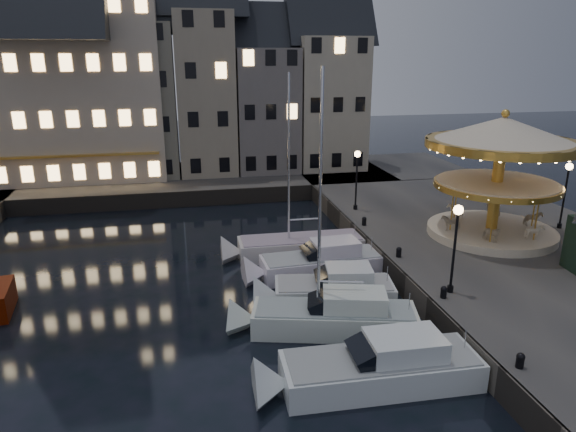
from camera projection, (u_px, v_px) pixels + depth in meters
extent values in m
plane|color=black|center=(303.00, 345.00, 21.75)|extent=(160.00, 160.00, 0.00)
cube|color=#474442|center=(513.00, 254.00, 29.84)|extent=(16.00, 56.00, 1.30)
cube|color=#474442|center=(146.00, 184.00, 46.17)|extent=(44.00, 12.00, 1.30)
cube|color=#47423A|center=(384.00, 265.00, 28.31)|extent=(0.15, 44.00, 1.30)
cube|color=#47423A|center=(167.00, 200.00, 40.95)|extent=(48.00, 0.15, 1.30)
cylinder|color=black|center=(450.00, 289.00, 23.63)|extent=(0.28, 0.28, 0.30)
cylinder|color=black|center=(454.00, 253.00, 23.10)|extent=(0.12, 0.12, 3.80)
sphere|color=#FFD18C|center=(458.00, 210.00, 22.48)|extent=(0.44, 0.44, 0.44)
cylinder|color=black|center=(355.00, 207.00, 36.24)|extent=(0.28, 0.28, 0.30)
cylinder|color=black|center=(356.00, 183.00, 35.71)|extent=(0.12, 0.12, 3.80)
sphere|color=#FFD18C|center=(358.00, 154.00, 35.09)|extent=(0.44, 0.44, 0.44)
cylinder|color=black|center=(559.00, 226.00, 32.34)|extent=(0.28, 0.28, 0.30)
cylinder|color=black|center=(564.00, 199.00, 31.81)|extent=(0.12, 0.12, 3.80)
sphere|color=#FFD18C|center=(569.00, 167.00, 31.19)|extent=(0.44, 0.44, 0.44)
cylinder|color=black|center=(520.00, 362.00, 17.89)|extent=(0.28, 0.28, 0.40)
sphere|color=black|center=(521.00, 357.00, 17.82)|extent=(0.30, 0.30, 0.30)
cylinder|color=black|center=(444.00, 294.00, 23.03)|extent=(0.28, 0.28, 0.40)
sphere|color=black|center=(444.00, 289.00, 22.96)|extent=(0.30, 0.30, 0.30)
cylinder|color=black|center=(399.00, 253.00, 27.70)|extent=(0.28, 0.28, 0.40)
sphere|color=black|center=(399.00, 250.00, 27.63)|extent=(0.30, 0.30, 0.30)
cylinder|color=black|center=(364.00, 222.00, 32.84)|extent=(0.28, 0.28, 0.40)
sphere|color=black|center=(364.00, 219.00, 32.77)|extent=(0.30, 0.30, 0.30)
cube|color=tan|center=(3.00, 115.00, 43.98)|extent=(5.00, 8.00, 11.00)
cube|color=slate|center=(69.00, 108.00, 44.88)|extent=(5.60, 8.00, 12.00)
cube|color=slate|center=(140.00, 101.00, 45.89)|extent=(6.20, 8.00, 13.00)
cube|color=gray|center=(205.00, 94.00, 46.84)|extent=(5.00, 8.00, 14.00)
cube|color=slate|center=(264.00, 110.00, 48.34)|extent=(5.60, 8.00, 11.00)
cube|color=#ACA18B|center=(326.00, 103.00, 49.35)|extent=(6.20, 8.00, 12.00)
cube|color=#C1B09A|center=(68.00, 90.00, 44.43)|extent=(16.00, 9.00, 15.00)
cube|color=silver|center=(380.00, 373.00, 19.04)|extent=(7.38, 2.65, 1.30)
cube|color=gray|center=(381.00, 358.00, 18.84)|extent=(7.01, 2.44, 0.10)
cube|color=silver|center=(405.00, 345.00, 18.86)|extent=(2.83, 1.91, 0.80)
cube|color=black|center=(366.00, 351.00, 18.65)|extent=(1.27, 1.74, 0.96)
cube|color=silver|center=(334.00, 322.00, 22.67)|extent=(7.48, 3.85, 1.30)
cube|color=gray|center=(334.00, 309.00, 22.47)|extent=(7.09, 3.60, 0.10)
cube|color=silver|center=(354.00, 300.00, 22.30)|extent=(3.04, 2.22, 0.80)
cube|color=black|center=(321.00, 302.00, 22.40)|extent=(1.54, 1.74, 0.95)
cylinder|color=silver|center=(320.00, 203.00, 21.06)|extent=(0.14, 0.14, 9.66)
cube|color=silver|center=(334.00, 295.00, 25.22)|extent=(6.04, 3.12, 1.30)
cube|color=#949597|center=(334.00, 283.00, 25.02)|extent=(5.73, 2.90, 0.10)
cube|color=silver|center=(349.00, 274.00, 24.91)|extent=(2.43, 1.99, 0.80)
cube|color=black|center=(325.00, 277.00, 24.90)|extent=(1.25, 1.69, 0.86)
cube|color=silver|center=(321.00, 267.00, 28.57)|extent=(6.74, 2.55, 1.30)
cube|color=#92979B|center=(321.00, 256.00, 28.37)|extent=(6.40, 2.35, 0.10)
cube|color=silver|center=(335.00, 247.00, 28.43)|extent=(2.60, 1.79, 0.80)
cube|color=black|center=(312.00, 251.00, 28.14)|extent=(1.21, 1.60, 0.92)
cube|color=silver|center=(301.00, 248.00, 31.35)|extent=(7.61, 2.37, 1.30)
cube|color=gray|center=(301.00, 238.00, 31.15)|extent=(7.23, 2.18, 0.10)
cylinder|color=silver|center=(289.00, 156.00, 29.49)|extent=(0.14, 0.14, 10.19)
cylinder|color=beige|center=(491.00, 231.00, 31.01)|extent=(7.47, 7.47, 0.47)
cylinder|color=gold|center=(497.00, 181.00, 30.07)|extent=(0.65, 0.65, 5.79)
cylinder|color=beige|center=(497.00, 183.00, 30.10)|extent=(6.91, 6.91, 0.17)
cylinder|color=gold|center=(497.00, 185.00, 30.15)|extent=(7.18, 7.18, 0.33)
cone|color=beige|center=(504.00, 130.00, 29.17)|extent=(8.60, 8.60, 1.49)
cylinder|color=gold|center=(502.00, 144.00, 29.41)|extent=(8.60, 8.60, 0.47)
sphere|color=gold|center=(506.00, 113.00, 28.89)|extent=(0.47, 0.47, 0.47)
imported|color=beige|center=(521.00, 214.00, 32.00)|extent=(1.56, 1.13, 0.93)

